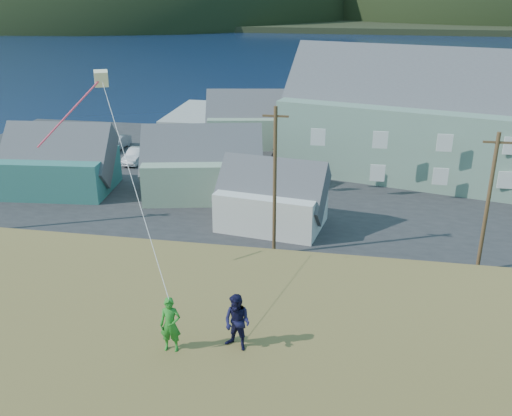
{
  "coord_description": "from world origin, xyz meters",
  "views": [
    {
      "loc": [
        5.05,
        -31.89,
        16.84
      ],
      "look_at": [
        1.48,
        -12.1,
        8.8
      ],
      "focal_mm": 40.0,
      "sensor_mm": 36.0,
      "label": 1
    }
  ],
  "objects_px": {
    "lodge": "(509,125)",
    "kite_flyer_navy": "(237,322)",
    "shed_palegreen_far": "(256,120)",
    "shed_palegreen_near": "(202,165)",
    "shed_white": "(272,197)",
    "kite_flyer_green": "(170,325)",
    "wharf": "(271,117)",
    "shed_teal": "(59,162)"
  },
  "relations": [
    {
      "from": "shed_palegreen_near",
      "to": "shed_white",
      "type": "height_order",
      "value": "shed_palegreen_near"
    },
    {
      "from": "shed_palegreen_far",
      "to": "wharf",
      "type": "bearing_deg",
      "value": 81.09
    },
    {
      "from": "lodge",
      "to": "kite_flyer_navy",
      "type": "xyz_separation_m",
      "value": [
        -15.82,
        -38.12,
        2.73
      ]
    },
    {
      "from": "shed_white",
      "to": "wharf",
      "type": "bearing_deg",
      "value": 107.48
    },
    {
      "from": "shed_palegreen_far",
      "to": "lodge",
      "type": "bearing_deg",
      "value": -30.32
    },
    {
      "from": "shed_white",
      "to": "kite_flyer_navy",
      "type": "distance_m",
      "value": 25.62
    },
    {
      "from": "shed_palegreen_near",
      "to": "shed_palegreen_far",
      "type": "bearing_deg",
      "value": 72.28
    },
    {
      "from": "shed_teal",
      "to": "kite_flyer_navy",
      "type": "distance_m",
      "value": 36.66
    },
    {
      "from": "shed_palegreen_near",
      "to": "lodge",
      "type": "bearing_deg",
      "value": 4.75
    },
    {
      "from": "lodge",
      "to": "shed_palegreen_near",
      "type": "height_order",
      "value": "lodge"
    },
    {
      "from": "shed_teal",
      "to": "shed_white",
      "type": "xyz_separation_m",
      "value": [
        18.8,
        -4.3,
        -0.28
      ]
    },
    {
      "from": "shed_palegreen_far",
      "to": "kite_flyer_green",
      "type": "xyz_separation_m",
      "value": [
        6.11,
        -47.27,
        5.25
      ]
    },
    {
      "from": "shed_white",
      "to": "kite_flyer_navy",
      "type": "relative_size",
      "value": 4.99
    },
    {
      "from": "shed_palegreen_near",
      "to": "shed_palegreen_far",
      "type": "distance_m",
      "value": 16.61
    },
    {
      "from": "shed_palegreen_near",
      "to": "shed_white",
      "type": "xyz_separation_m",
      "value": [
        6.66,
        -5.51,
        -0.33
      ]
    },
    {
      "from": "kite_flyer_navy",
      "to": "wharf",
      "type": "bearing_deg",
      "value": 119.18
    },
    {
      "from": "kite_flyer_green",
      "to": "lodge",
      "type": "bearing_deg",
      "value": 61.5
    },
    {
      "from": "lodge",
      "to": "kite_flyer_green",
      "type": "distance_m",
      "value": 42.44
    },
    {
      "from": "shed_white",
      "to": "kite_flyer_green",
      "type": "xyz_separation_m",
      "value": [
        0.99,
        -25.23,
        5.65
      ]
    },
    {
      "from": "wharf",
      "to": "kite_flyer_green",
      "type": "distance_m",
      "value": 59.95
    },
    {
      "from": "shed_palegreen_far",
      "to": "kite_flyer_green",
      "type": "relative_size",
      "value": 7.16
    },
    {
      "from": "kite_flyer_navy",
      "to": "shed_teal",
      "type": "bearing_deg",
      "value": 147.84
    },
    {
      "from": "shed_palegreen_far",
      "to": "shed_palegreen_near",
      "type": "bearing_deg",
      "value": -105.42
    },
    {
      "from": "shed_palegreen_far",
      "to": "kite_flyer_green",
      "type": "distance_m",
      "value": 47.95
    },
    {
      "from": "lodge",
      "to": "shed_white",
      "type": "xyz_separation_m",
      "value": [
        -18.61,
        -13.29,
        -2.94
      ]
    },
    {
      "from": "shed_palegreen_near",
      "to": "shed_palegreen_far",
      "type": "relative_size",
      "value": 0.94
    },
    {
      "from": "shed_teal",
      "to": "kite_flyer_green",
      "type": "distance_m",
      "value": 35.95
    },
    {
      "from": "shed_palegreen_far",
      "to": "kite_flyer_navy",
      "type": "xyz_separation_m",
      "value": [
        7.91,
        -46.87,
        5.27
      ]
    },
    {
      "from": "wharf",
      "to": "lodge",
      "type": "height_order",
      "value": "lodge"
    },
    {
      "from": "wharf",
      "to": "shed_palegreen_far",
      "type": "height_order",
      "value": "shed_palegreen_far"
    },
    {
      "from": "shed_palegreen_near",
      "to": "kite_flyer_green",
      "type": "relative_size",
      "value": 6.71
    },
    {
      "from": "lodge",
      "to": "kite_flyer_green",
      "type": "bearing_deg",
      "value": -100.84
    },
    {
      "from": "kite_flyer_green",
      "to": "shed_white",
      "type": "bearing_deg",
      "value": 88.34
    },
    {
      "from": "wharf",
      "to": "shed_teal",
      "type": "relative_size",
      "value": 2.72
    },
    {
      "from": "wharf",
      "to": "lodge",
      "type": "distance_m",
      "value": 31.98
    },
    {
      "from": "shed_palegreen_far",
      "to": "kite_flyer_navy",
      "type": "height_order",
      "value": "kite_flyer_navy"
    },
    {
      "from": "lodge",
      "to": "shed_white",
      "type": "bearing_deg",
      "value": -130.73
    },
    {
      "from": "kite_flyer_green",
      "to": "kite_flyer_navy",
      "type": "relative_size",
      "value": 0.97
    },
    {
      "from": "shed_white",
      "to": "shed_palegreen_far",
      "type": "relative_size",
      "value": 0.72
    },
    {
      "from": "lodge",
      "to": "shed_white",
      "type": "relative_size",
      "value": 4.88
    },
    {
      "from": "shed_palegreen_near",
      "to": "shed_palegreen_far",
      "type": "height_order",
      "value": "shed_palegreen_far"
    },
    {
      "from": "lodge",
      "to": "kite_flyer_green",
      "type": "xyz_separation_m",
      "value": [
        -17.62,
        -38.52,
        2.71
      ]
    }
  ]
}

